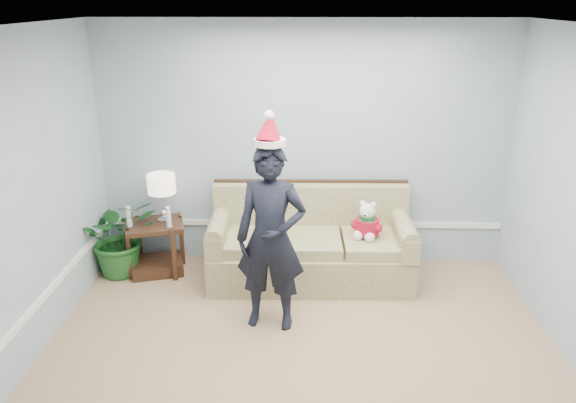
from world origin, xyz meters
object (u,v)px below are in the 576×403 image
(table_lamp, at_px, (162,186))
(teddy_bear, at_px, (367,224))
(side_table, at_px, (157,253))
(houseplant, at_px, (120,236))
(sofa, at_px, (310,247))
(man, at_px, (271,239))

(table_lamp, distance_m, teddy_bear, 2.23)
(side_table, relative_size, table_lamp, 1.34)
(side_table, height_order, houseplant, houseplant)
(sofa, bearing_deg, man, -112.13)
(sofa, xyz_separation_m, man, (-0.36, -0.94, 0.51))
(teddy_bear, bearing_deg, side_table, -162.88)
(side_table, distance_m, man, 1.80)
(sofa, bearing_deg, side_table, 176.54)
(man, distance_m, teddy_bear, 1.28)
(table_lamp, bearing_deg, man, -40.93)
(side_table, relative_size, houseplant, 0.82)
(table_lamp, relative_size, houseplant, 0.61)
(sofa, bearing_deg, teddy_bear, -11.55)
(side_table, height_order, table_lamp, table_lamp)
(sofa, relative_size, teddy_bear, 5.31)
(table_lamp, xyz_separation_m, man, (1.24, -1.07, -0.12))
(side_table, height_order, man, man)
(houseplant, height_order, teddy_bear, teddy_bear)
(side_table, relative_size, man, 0.41)
(man, bearing_deg, table_lamp, 146.23)
(houseplant, bearing_deg, table_lamp, 12.39)
(sofa, relative_size, table_lamp, 4.01)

